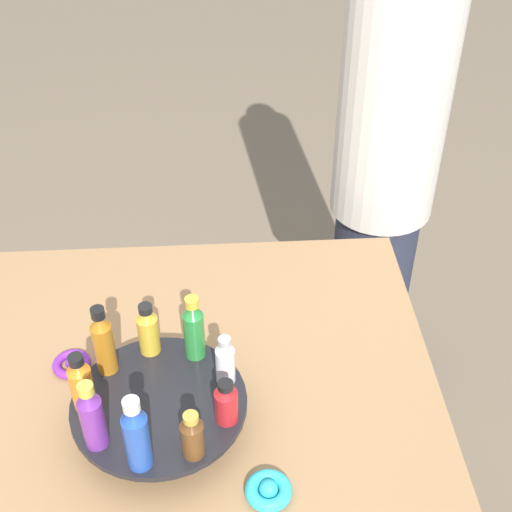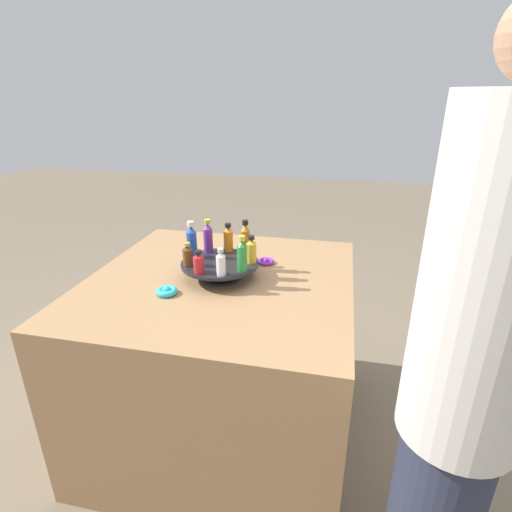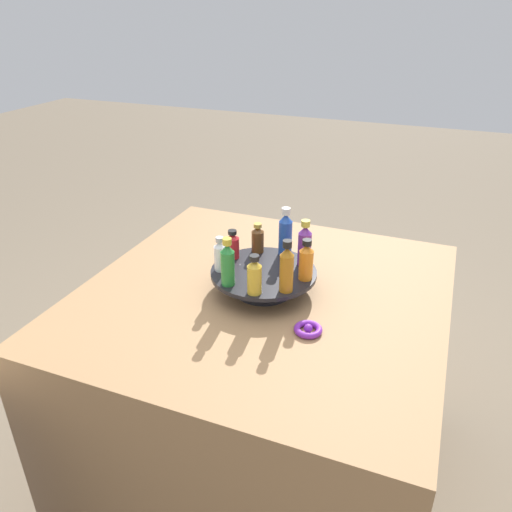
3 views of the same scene
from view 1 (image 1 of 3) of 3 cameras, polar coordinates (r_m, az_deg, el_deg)
The scene contains 13 objects.
display_stand at distance 1.30m, azimuth -7.70°, elevation -12.03°, with size 0.31×0.31×0.07m.
bottle_purple at distance 1.20m, azimuth -12.99°, elevation -12.45°, with size 0.04×0.04×0.14m.
bottle_blue at distance 1.15m, azimuth -9.55°, elevation -13.98°, with size 0.04×0.04×0.15m.
bottle_brown at distance 1.18m, azimuth -5.12°, elevation -14.13°, with size 0.04×0.04×0.09m.
bottle_red at distance 1.22m, azimuth -2.39°, elevation -11.64°, with size 0.04×0.04×0.09m.
bottle_clear at distance 1.27m, azimuth -2.48°, elevation -8.42°, with size 0.03×0.03×0.10m.
bottle_green at distance 1.30m, azimuth -4.99°, elevation -5.87°, with size 0.04×0.04×0.14m.
bottle_gold at distance 1.33m, azimuth -8.63°, elevation -5.88°, with size 0.04×0.04×0.11m.
bottle_amber at distance 1.30m, azimuth -12.12°, elevation -6.76°, with size 0.04×0.04×0.15m.
bottle_orange at distance 1.26m, azimuth -13.80°, elevation -9.83°, with size 0.04×0.04×0.12m.
ribbon_bow_purple at distance 1.45m, azimuth -14.54°, elevation -8.36°, with size 0.07×0.07×0.02m.
ribbon_bow_teal at distance 1.24m, azimuth 1.01°, elevation -18.24°, with size 0.08×0.08×0.03m.
person_figure at distance 1.92m, azimuth 10.34°, elevation 7.34°, with size 0.28×0.28×1.63m.
Camera 1 is at (0.12, -0.81, 1.82)m, focal length 50.00 mm.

